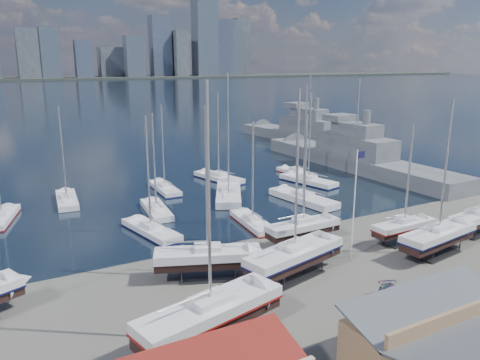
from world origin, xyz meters
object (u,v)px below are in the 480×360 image
car_a (255,341)px  flagpole (355,198)px  naval_ship_east (355,159)px  naval_ship_west (308,136)px

car_a → flagpole: bearing=9.8°
naval_ship_east → flagpole: 43.38m
naval_ship_west → flagpole: bearing=140.2°
naval_ship_east → naval_ship_west: 29.11m
car_a → flagpole: (16.57, 8.91, 5.71)m
car_a → naval_ship_west: bearing=32.6°
naval_ship_west → flagpole: 71.02m
naval_ship_west → car_a: (-55.15, -68.34, -0.94)m
naval_ship_east → flagpole: (-28.94, -31.97, 4.76)m
naval_ship_west → flagpole: (-38.58, -59.43, 4.76)m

